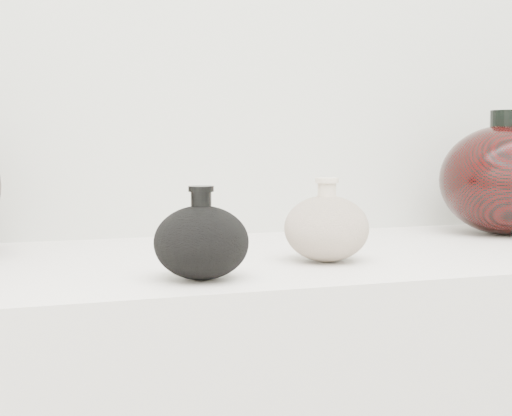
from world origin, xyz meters
name	(u,v)px	position (x,y,z in m)	size (l,w,h in m)	color
black_gourd_vase	(201,242)	(-0.10, 0.79, 0.94)	(0.15, 0.15, 0.11)	black
cream_gourd_vase	(326,228)	(0.09, 0.86, 0.95)	(0.14, 0.14, 0.11)	beige
right_round_pot	(505,179)	(0.51, 1.04, 1.00)	(0.27, 0.27, 0.22)	black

